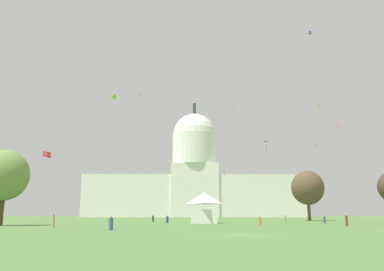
% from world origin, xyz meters
% --- Properties ---
extents(ground_plane, '(800.00, 800.00, 0.00)m').
position_xyz_m(ground_plane, '(0.00, 0.00, 0.00)').
color(ground_plane, '#4C7538').
extents(capitol_building, '(125.74, 25.80, 67.53)m').
position_xyz_m(capitol_building, '(0.27, 191.59, 20.94)').
color(capitol_building, silver).
rests_on(capitol_building, ground_plane).
extents(event_tent, '(5.49, 6.62, 5.90)m').
position_xyz_m(event_tent, '(-1.35, 42.79, 2.99)').
color(event_tent, white).
rests_on(event_tent, ground_plane).
extents(tree_west_near, '(9.82, 9.62, 11.62)m').
position_xyz_m(tree_west_near, '(-33.12, 27.04, 7.65)').
color(tree_west_near, '#4C3823').
rests_on(tree_west_near, ground_plane).
extents(tree_east_far, '(12.71, 12.81, 13.39)m').
position_xyz_m(tree_east_far, '(28.12, 71.20, 8.74)').
color(tree_east_far, brown).
rests_on(tree_east_far, ground_plane).
extents(person_grey_lawn_far_left, '(0.51, 0.51, 1.65)m').
position_xyz_m(person_grey_lawn_far_left, '(18.54, 59.04, 0.76)').
color(person_grey_lawn_far_left, gray).
rests_on(person_grey_lawn_far_left, ground_plane).
extents(person_orange_back_left, '(0.40, 0.40, 1.48)m').
position_xyz_m(person_orange_back_left, '(6.46, 27.44, 0.67)').
color(person_orange_back_left, orange).
rests_on(person_orange_back_left, ground_plane).
extents(person_navy_lawn_far_right, '(0.60, 0.60, 1.56)m').
position_xyz_m(person_navy_lawn_far_right, '(-8.58, 44.84, 0.70)').
color(person_navy_lawn_far_right, navy).
rests_on(person_navy_lawn_far_right, ground_plane).
extents(person_tan_aisle_center, '(0.41, 0.41, 1.73)m').
position_xyz_m(person_tan_aisle_center, '(-22.16, 18.17, 0.81)').
color(person_tan_aisle_center, tan).
rests_on(person_tan_aisle_center, ground_plane).
extents(person_black_front_center, '(0.46, 0.46, 1.59)m').
position_xyz_m(person_black_front_center, '(-12.47, 57.53, 0.73)').
color(person_black_front_center, black).
rests_on(person_black_front_center, ground_plane).
extents(person_denim_deep_crowd, '(0.64, 0.64, 1.46)m').
position_xyz_m(person_denim_deep_crowd, '(21.40, 41.15, 0.65)').
color(person_denim_deep_crowd, '#3D5684').
rests_on(person_denim_deep_crowd, ground_plane).
extents(person_black_back_center, '(0.48, 0.48, 1.51)m').
position_xyz_m(person_black_back_center, '(-19.11, 41.79, 0.70)').
color(person_black_back_center, black).
rests_on(person_black_back_center, ground_plane).
extents(person_maroon_near_tree_west, '(0.43, 0.43, 1.71)m').
position_xyz_m(person_maroon_near_tree_west, '(18.53, 23.94, 0.79)').
color(person_maroon_near_tree_west, maroon).
rests_on(person_maroon_near_tree_west, ground_plane).
extents(person_denim_mid_right, '(0.66, 0.66, 1.56)m').
position_xyz_m(person_denim_mid_right, '(-13.10, 9.71, 0.70)').
color(person_denim_mid_right, '#3D5684').
rests_on(person_denim_mid_right, ground_plane).
extents(kite_lime_high, '(1.51, 1.51, 1.15)m').
position_xyz_m(kite_lime_high, '(-26.12, 74.42, 35.07)').
color(kite_lime_high, '#8CD133').
extents(kite_white_mid, '(1.01, 0.67, 1.53)m').
position_xyz_m(kite_white_mid, '(27.08, 56.14, 27.31)').
color(kite_white_mid, white).
extents(kite_orange_low, '(0.88, 1.71, 0.35)m').
position_xyz_m(kite_orange_low, '(-35.69, 141.62, 13.36)').
color(kite_orange_low, orange).
extents(kite_blue_high, '(0.48, 0.71, 4.85)m').
position_xyz_m(kite_blue_high, '(-30.98, 154.27, 51.87)').
color(kite_blue_high, blue).
extents(kite_green_high, '(0.70, 0.29, 2.13)m').
position_xyz_m(kite_green_high, '(17.28, 139.09, 49.79)').
color(kite_green_high, green).
extents(kite_gold_low, '(1.18, 1.38, 4.22)m').
position_xyz_m(kite_gold_low, '(30.17, 103.01, 14.35)').
color(kite_gold_low, gold).
extents(kite_magenta_mid, '(1.08, 1.61, 0.19)m').
position_xyz_m(kite_magenta_mid, '(35.04, 81.48, 21.68)').
color(kite_magenta_mid, '#D1339E').
extents(kite_cyan_mid, '(1.46, 1.26, 0.26)m').
position_xyz_m(kite_cyan_mid, '(-30.22, 100.34, 22.32)').
color(kite_cyan_mid, '#33BCDB').
extents(kite_red_low, '(1.43, 1.38, 1.26)m').
position_xyz_m(kite_red_low, '(-31.86, 40.87, 13.04)').
color(kite_red_low, red).
extents(kite_violet_high, '(0.92, 0.96, 3.49)m').
position_xyz_m(kite_violet_high, '(28.77, 63.20, 50.22)').
color(kite_violet_high, purple).
extents(kite_pink_mid, '(0.56, 0.79, 3.33)m').
position_xyz_m(kite_pink_mid, '(38.77, 73.65, 26.42)').
color(kite_pink_mid, pink).
extents(kite_black_mid, '(1.76, 1.58, 2.65)m').
position_xyz_m(kite_black_mid, '(17.47, 74.10, 21.46)').
color(kite_black_mid, black).
extents(kite_turquoise_high, '(1.28, 1.28, 2.19)m').
position_xyz_m(kite_turquoise_high, '(-23.61, 111.78, 47.63)').
color(kite_turquoise_high, teal).
extents(kite_lime_low, '(0.50, 0.68, 2.84)m').
position_xyz_m(kite_lime_low, '(9.52, 110.08, 16.85)').
color(kite_lime_low, '#8CD133').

